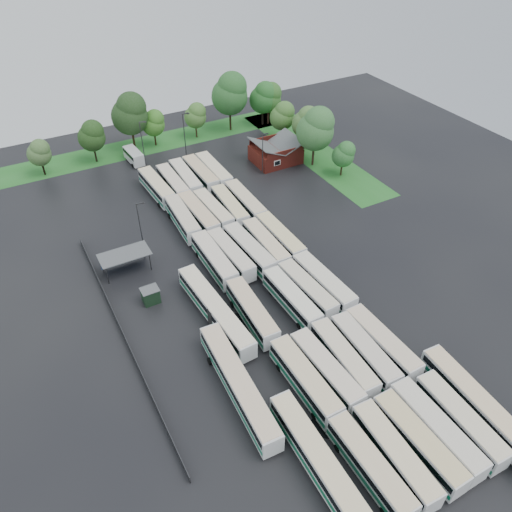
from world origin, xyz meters
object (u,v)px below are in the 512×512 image
brick_building (276,154)px  artic_bus_west_a (322,467)px  minibus (134,156)px  artic_bus_east (482,410)px

brick_building → artic_bus_west_a: bearing=-116.6°
minibus → artic_bus_west_a: bearing=-97.5°
artic_bus_west_a → minibus: size_ratio=2.80×
brick_building → artic_bus_east: (-12.04, -69.31, 0.08)m
artic_bus_east → minibus: size_ratio=2.79×
artic_bus_east → minibus: artic_bus_east is taller
brick_building → artic_bus_west_a: (-33.10, -66.00, 0.10)m
brick_building → minibus: brick_building is taller
artic_bus_east → artic_bus_west_a: bearing=174.0°
artic_bus_west_a → minibus: artic_bus_west_a is taller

